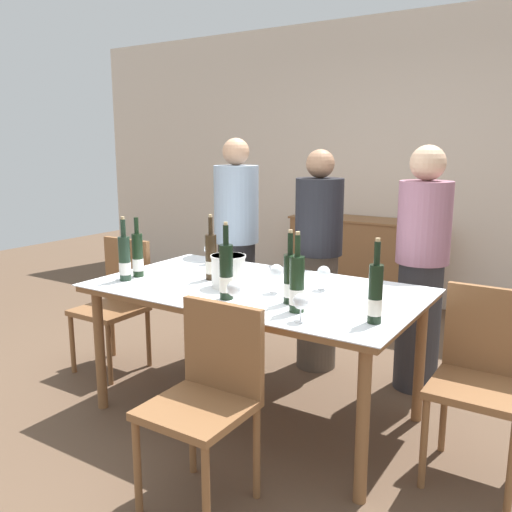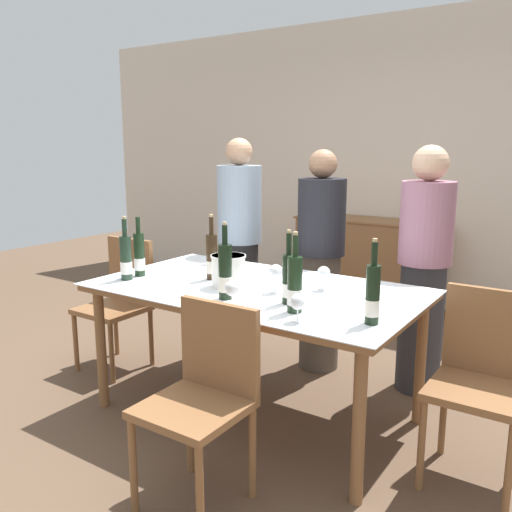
{
  "view_description": "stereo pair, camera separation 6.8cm",
  "coord_description": "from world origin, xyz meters",
  "px_view_note": "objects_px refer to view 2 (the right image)",
  "views": [
    {
      "loc": [
        1.6,
        -2.52,
        1.58
      ],
      "look_at": [
        0.0,
        0.0,
        0.96
      ],
      "focal_mm": 38.0,
      "sensor_mm": 36.0,
      "label": 1
    },
    {
      "loc": [
        1.66,
        -2.48,
        1.58
      ],
      "look_at": [
        0.0,
        0.0,
        0.96
      ],
      "focal_mm": 38.0,
      "sensor_mm": 36.0,
      "label": 2
    }
  ],
  "objects_px": {
    "wine_glass_0": "(324,274)",
    "wine_glass_1": "(276,273)",
    "wine_bottle_0": "(139,255)",
    "wine_glass_3": "(298,303)",
    "wine_glass_4": "(232,290)",
    "wine_bottle_6": "(225,273)",
    "chair_left_end": "(121,295)",
    "person_guest_left": "(321,262)",
    "ice_bucket": "(228,270)",
    "wine_bottle_2": "(373,295)",
    "wine_bottle_1": "(126,258)",
    "chair_right_end": "(482,372)",
    "wine_bottle_3": "(295,286)",
    "person_guest_right": "(424,272)",
    "wine_glass_2": "(212,250)",
    "wine_bottle_5": "(212,258)",
    "dining_table": "(256,298)",
    "wine_bottle_4": "(289,279)",
    "sideboard_cabinet": "(368,262)"
  },
  "relations": [
    {
      "from": "wine_glass_0",
      "to": "wine_glass_1",
      "type": "bearing_deg",
      "value": -134.76
    },
    {
      "from": "wine_glass_1",
      "to": "wine_glass_0",
      "type": "bearing_deg",
      "value": 45.24
    },
    {
      "from": "wine_bottle_5",
      "to": "wine_glass_4",
      "type": "relative_size",
      "value": 2.8
    },
    {
      "from": "wine_glass_4",
      "to": "chair_right_end",
      "type": "relative_size",
      "value": 0.15
    },
    {
      "from": "wine_bottle_5",
      "to": "person_guest_left",
      "type": "xyz_separation_m",
      "value": [
        0.3,
        0.83,
        -0.14
      ]
    },
    {
      "from": "wine_bottle_2",
      "to": "wine_bottle_3",
      "type": "height_order",
      "value": "wine_bottle_3"
    },
    {
      "from": "person_guest_left",
      "to": "ice_bucket",
      "type": "bearing_deg",
      "value": -97.1
    },
    {
      "from": "wine_bottle_1",
      "to": "chair_left_end",
      "type": "height_order",
      "value": "wine_bottle_1"
    },
    {
      "from": "wine_bottle_2",
      "to": "wine_glass_1",
      "type": "xyz_separation_m",
      "value": [
        -0.64,
        0.2,
        -0.02
      ]
    },
    {
      "from": "wine_bottle_0",
      "to": "wine_glass_3",
      "type": "distance_m",
      "value": 1.27
    },
    {
      "from": "wine_glass_1",
      "to": "wine_bottle_1",
      "type": "bearing_deg",
      "value": -164.83
    },
    {
      "from": "dining_table",
      "to": "wine_glass_1",
      "type": "bearing_deg",
      "value": -15.19
    },
    {
      "from": "ice_bucket",
      "to": "person_guest_left",
      "type": "bearing_deg",
      "value": 82.9
    },
    {
      "from": "wine_bottle_1",
      "to": "wine_glass_0",
      "type": "distance_m",
      "value": 1.18
    },
    {
      "from": "wine_bottle_6",
      "to": "wine_glass_2",
      "type": "relative_size",
      "value": 2.89
    },
    {
      "from": "person_guest_left",
      "to": "wine_bottle_4",
      "type": "bearing_deg",
      "value": -71.73
    },
    {
      "from": "sideboard_cabinet",
      "to": "wine_glass_2",
      "type": "relative_size",
      "value": 10.35
    },
    {
      "from": "dining_table",
      "to": "wine_glass_0",
      "type": "height_order",
      "value": "wine_glass_0"
    },
    {
      "from": "person_guest_left",
      "to": "sideboard_cabinet",
      "type": "bearing_deg",
      "value": 100.71
    },
    {
      "from": "wine_glass_0",
      "to": "wine_glass_4",
      "type": "xyz_separation_m",
      "value": [
        -0.22,
        -0.56,
        0.0
      ]
    },
    {
      "from": "wine_bottle_4",
      "to": "wine_glass_1",
      "type": "distance_m",
      "value": 0.21
    },
    {
      "from": "ice_bucket",
      "to": "person_guest_right",
      "type": "relative_size",
      "value": 0.13
    },
    {
      "from": "wine_bottle_6",
      "to": "wine_bottle_0",
      "type": "bearing_deg",
      "value": 171.24
    },
    {
      "from": "wine_bottle_3",
      "to": "wine_glass_0",
      "type": "relative_size",
      "value": 2.88
    },
    {
      "from": "wine_bottle_3",
      "to": "person_guest_right",
      "type": "relative_size",
      "value": 0.25
    },
    {
      "from": "wine_glass_2",
      "to": "chair_left_end",
      "type": "distance_m",
      "value": 0.77
    },
    {
      "from": "wine_bottle_1",
      "to": "wine_glass_0",
      "type": "height_order",
      "value": "wine_bottle_1"
    },
    {
      "from": "wine_glass_2",
      "to": "wine_glass_4",
      "type": "distance_m",
      "value": 1.04
    },
    {
      "from": "wine_bottle_4",
      "to": "chair_left_end",
      "type": "height_order",
      "value": "wine_bottle_4"
    },
    {
      "from": "wine_bottle_2",
      "to": "wine_bottle_6",
      "type": "relative_size",
      "value": 0.96
    },
    {
      "from": "ice_bucket",
      "to": "wine_bottle_2",
      "type": "height_order",
      "value": "wine_bottle_2"
    },
    {
      "from": "dining_table",
      "to": "wine_bottle_6",
      "type": "bearing_deg",
      "value": -90.25
    },
    {
      "from": "wine_glass_3",
      "to": "wine_bottle_1",
      "type": "bearing_deg",
      "value": 174.38
    },
    {
      "from": "wine_bottle_6",
      "to": "wine_glass_1",
      "type": "height_order",
      "value": "wine_bottle_6"
    },
    {
      "from": "wine_bottle_6",
      "to": "wine_glass_2",
      "type": "height_order",
      "value": "wine_bottle_6"
    },
    {
      "from": "wine_bottle_2",
      "to": "wine_glass_4",
      "type": "bearing_deg",
      "value": -166.03
    },
    {
      "from": "wine_bottle_0",
      "to": "wine_bottle_4",
      "type": "bearing_deg",
      "value": -0.23
    },
    {
      "from": "ice_bucket",
      "to": "wine_glass_4",
      "type": "bearing_deg",
      "value": -50.84
    },
    {
      "from": "wine_glass_1",
      "to": "person_guest_right",
      "type": "relative_size",
      "value": 0.1
    },
    {
      "from": "dining_table",
      "to": "person_guest_right",
      "type": "xyz_separation_m",
      "value": [
        0.69,
        0.87,
        0.08
      ]
    },
    {
      "from": "wine_bottle_6",
      "to": "chair_right_end",
      "type": "distance_m",
      "value": 1.34
    },
    {
      "from": "wine_bottle_6",
      "to": "chair_left_end",
      "type": "bearing_deg",
      "value": 162.83
    },
    {
      "from": "wine_bottle_5",
      "to": "wine_glass_1",
      "type": "bearing_deg",
      "value": -5.84
    },
    {
      "from": "sideboard_cabinet",
      "to": "wine_bottle_3",
      "type": "bearing_deg",
      "value": -74.97
    },
    {
      "from": "wine_bottle_5",
      "to": "chair_left_end",
      "type": "height_order",
      "value": "wine_bottle_5"
    },
    {
      "from": "wine_glass_3",
      "to": "wine_glass_4",
      "type": "relative_size",
      "value": 0.94
    },
    {
      "from": "ice_bucket",
      "to": "wine_glass_0",
      "type": "bearing_deg",
      "value": 25.89
    },
    {
      "from": "wine_bottle_0",
      "to": "person_guest_right",
      "type": "xyz_separation_m",
      "value": [
        1.44,
        1.05,
        -0.12
      ]
    },
    {
      "from": "wine_glass_3",
      "to": "wine_glass_4",
      "type": "xyz_separation_m",
      "value": [
        -0.37,
        -0.0,
        0.01
      ]
    },
    {
      "from": "wine_glass_1",
      "to": "wine_glass_3",
      "type": "xyz_separation_m",
      "value": [
        0.34,
        -0.37,
        -0.02
      ]
    }
  ]
}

